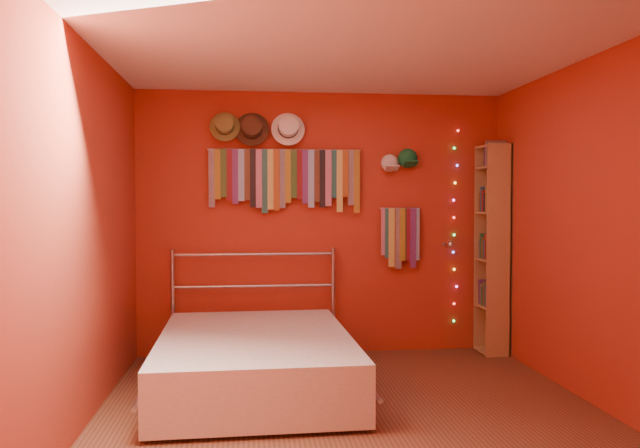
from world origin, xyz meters
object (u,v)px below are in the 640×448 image
object	(u,v)px
bookshelf	(496,247)
bed	(255,360)
tie_rack	(286,176)
reading_lamp	(450,244)

from	to	relation	value
bookshelf	bed	distance (m)	2.62
tie_rack	bed	world-z (taller)	tie_rack
reading_lamp	bed	xyz separation A→B (m)	(-1.86, -0.96, -0.82)
bed	reading_lamp	bearing A→B (deg)	26.12
tie_rack	bookshelf	world-z (taller)	bookshelf
reading_lamp	tie_rack	bearing A→B (deg)	174.76
bookshelf	bed	world-z (taller)	bookshelf
tie_rack	bookshelf	xyz separation A→B (m)	(2.01, -0.15, -0.68)
tie_rack	reading_lamp	xyz separation A→B (m)	(1.55, -0.14, -0.65)
reading_lamp	bed	distance (m)	2.24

